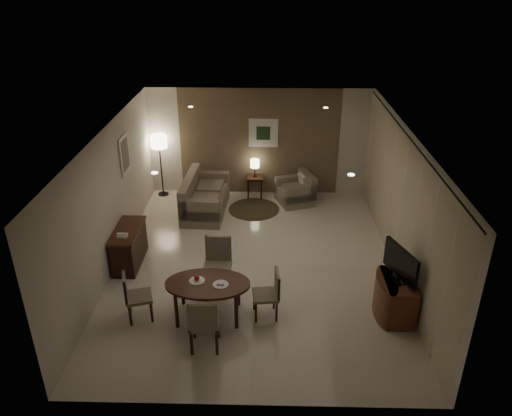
{
  "coord_description": "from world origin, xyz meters",
  "views": [
    {
      "loc": [
        0.21,
        -8.36,
        5.4
      ],
      "look_at": [
        0.0,
        0.2,
        1.15
      ],
      "focal_mm": 35.0,
      "sensor_mm": 36.0,
      "label": 1
    }
  ],
  "objects_px": {
    "armchair": "(295,189)",
    "side_table": "(255,186)",
    "tv_cabinet": "(397,297)",
    "chair_far": "(217,267)",
    "dining_table": "(208,299)",
    "console_desk": "(129,246)",
    "sofa": "(205,195)",
    "chair_left": "(139,296)",
    "chair_near": "(204,321)",
    "floor_lamp": "(161,166)",
    "chair_right": "(265,295)"
  },
  "relations": [
    {
      "from": "armchair",
      "to": "side_table",
      "type": "relative_size",
      "value": 1.59
    },
    {
      "from": "tv_cabinet",
      "to": "side_table",
      "type": "height_order",
      "value": "tv_cabinet"
    },
    {
      "from": "tv_cabinet",
      "to": "chair_far",
      "type": "height_order",
      "value": "chair_far"
    },
    {
      "from": "console_desk",
      "to": "dining_table",
      "type": "height_order",
      "value": "console_desk"
    },
    {
      "from": "chair_near",
      "to": "chair_left",
      "type": "bearing_deg",
      "value": -31.72
    },
    {
      "from": "tv_cabinet",
      "to": "armchair",
      "type": "relative_size",
      "value": 1.07
    },
    {
      "from": "chair_far",
      "to": "armchair",
      "type": "relative_size",
      "value": 1.21
    },
    {
      "from": "chair_left",
      "to": "floor_lamp",
      "type": "height_order",
      "value": "floor_lamp"
    },
    {
      "from": "tv_cabinet",
      "to": "armchair",
      "type": "xyz_separation_m",
      "value": [
        -1.5,
        4.37,
        0.02
      ]
    },
    {
      "from": "chair_far",
      "to": "side_table",
      "type": "height_order",
      "value": "chair_far"
    },
    {
      "from": "chair_left",
      "to": "armchair",
      "type": "distance_m",
      "value": 5.34
    },
    {
      "from": "console_desk",
      "to": "chair_near",
      "type": "xyz_separation_m",
      "value": [
        1.77,
        -2.35,
        0.1
      ]
    },
    {
      "from": "chair_far",
      "to": "floor_lamp",
      "type": "xyz_separation_m",
      "value": [
        -1.8,
        4.16,
        0.28
      ]
    },
    {
      "from": "console_desk",
      "to": "chair_far",
      "type": "height_order",
      "value": "chair_far"
    },
    {
      "from": "chair_right",
      "to": "chair_near",
      "type": "bearing_deg",
      "value": -56.65
    },
    {
      "from": "dining_table",
      "to": "chair_right",
      "type": "xyz_separation_m",
      "value": [
        0.95,
        0.03,
        0.1
      ]
    },
    {
      "from": "chair_far",
      "to": "dining_table",
      "type": "bearing_deg",
      "value": -94.6
    },
    {
      "from": "dining_table",
      "to": "console_desk",
      "type": "bearing_deg",
      "value": 137.29
    },
    {
      "from": "console_desk",
      "to": "sofa",
      "type": "bearing_deg",
      "value": 62.14
    },
    {
      "from": "dining_table",
      "to": "floor_lamp",
      "type": "relative_size",
      "value": 0.89
    },
    {
      "from": "console_desk",
      "to": "floor_lamp",
      "type": "xyz_separation_m",
      "value": [
        0.03,
        3.25,
        0.42
      ]
    },
    {
      "from": "chair_near",
      "to": "side_table",
      "type": "xyz_separation_m",
      "value": [
        0.62,
        5.6,
        -0.22
      ]
    },
    {
      "from": "tv_cabinet",
      "to": "side_table",
      "type": "relative_size",
      "value": 1.71
    },
    {
      "from": "dining_table",
      "to": "chair_far",
      "type": "distance_m",
      "value": 0.72
    },
    {
      "from": "tv_cabinet",
      "to": "dining_table",
      "type": "xyz_separation_m",
      "value": [
        -3.15,
        -0.1,
        -0.02
      ]
    },
    {
      "from": "floor_lamp",
      "to": "dining_table",
      "type": "bearing_deg",
      "value": -70.57
    },
    {
      "from": "console_desk",
      "to": "chair_left",
      "type": "xyz_separation_m",
      "value": [
        0.6,
        -1.68,
        0.06
      ]
    },
    {
      "from": "armchair",
      "to": "chair_right",
      "type": "bearing_deg",
      "value": -28.56
    },
    {
      "from": "console_desk",
      "to": "dining_table",
      "type": "relative_size",
      "value": 0.85
    },
    {
      "from": "chair_left",
      "to": "sofa",
      "type": "bearing_deg",
      "value": -25.53
    },
    {
      "from": "console_desk",
      "to": "chair_right",
      "type": "distance_m",
      "value": 3.12
    },
    {
      "from": "tv_cabinet",
      "to": "dining_table",
      "type": "relative_size",
      "value": 0.64
    },
    {
      "from": "console_desk",
      "to": "chair_far",
      "type": "bearing_deg",
      "value": -26.47
    },
    {
      "from": "chair_right",
      "to": "side_table",
      "type": "relative_size",
      "value": 1.62
    },
    {
      "from": "chair_right",
      "to": "floor_lamp",
      "type": "distance_m",
      "value": 5.53
    },
    {
      "from": "chair_right",
      "to": "dining_table",
      "type": "bearing_deg",
      "value": -95.09
    },
    {
      "from": "chair_right",
      "to": "sofa",
      "type": "distance_m",
      "value": 4.17
    },
    {
      "from": "dining_table",
      "to": "armchair",
      "type": "height_order",
      "value": "armchair"
    },
    {
      "from": "tv_cabinet",
      "to": "armchair",
      "type": "distance_m",
      "value": 4.62
    },
    {
      "from": "chair_far",
      "to": "floor_lamp",
      "type": "bearing_deg",
      "value": 115.74
    },
    {
      "from": "chair_right",
      "to": "chair_far",
      "type": "bearing_deg",
      "value": -134.47
    },
    {
      "from": "armchair",
      "to": "side_table",
      "type": "distance_m",
      "value": 1.08
    },
    {
      "from": "console_desk",
      "to": "chair_far",
      "type": "xyz_separation_m",
      "value": [
        1.82,
        -0.91,
        0.13
      ]
    },
    {
      "from": "chair_near",
      "to": "chair_right",
      "type": "distance_m",
      "value": 1.2
    },
    {
      "from": "dining_table",
      "to": "armchair",
      "type": "relative_size",
      "value": 1.68
    },
    {
      "from": "chair_near",
      "to": "sofa",
      "type": "distance_m",
      "value": 4.71
    },
    {
      "from": "floor_lamp",
      "to": "sofa",
      "type": "bearing_deg",
      "value": -37.34
    },
    {
      "from": "chair_right",
      "to": "floor_lamp",
      "type": "xyz_separation_m",
      "value": [
        -2.66,
        4.83,
        0.36
      ]
    },
    {
      "from": "console_desk",
      "to": "chair_right",
      "type": "xyz_separation_m",
      "value": [
        2.69,
        -1.58,
        0.05
      ]
    },
    {
      "from": "chair_left",
      "to": "sofa",
      "type": "xyz_separation_m",
      "value": [
        0.63,
        4.01,
        0.0
      ]
    }
  ]
}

